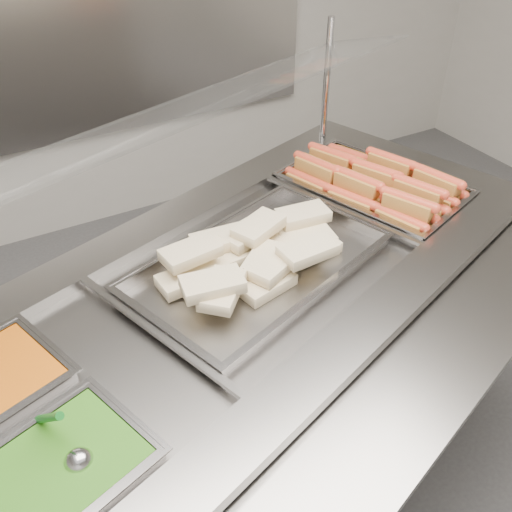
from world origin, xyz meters
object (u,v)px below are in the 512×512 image
pan_hotdogs (372,195)px  serving_spoon (74,454)px  pan_wraps (258,269)px  steam_counter (245,385)px  sneeze_guard (176,118)px

pan_hotdogs → serving_spoon: serving_spoon is taller
pan_hotdogs → serving_spoon: size_ratio=3.78×
serving_spoon → pan_wraps: bearing=31.0°
serving_spoon → steam_counter: bearing=32.2°
steam_counter → pan_wraps: size_ratio=2.65×
steam_counter → sneeze_guard: (-0.08, 0.23, 0.90)m
pan_hotdogs → pan_wraps: (-0.59, -0.20, 0.02)m
steam_counter → pan_hotdogs: 0.83m
pan_wraps → sneeze_guard: bearing=123.9°
pan_hotdogs → pan_wraps: same height
steam_counter → serving_spoon: size_ratio=12.29×
sneeze_guard → steam_counter: bearing=-71.5°
sneeze_guard → pan_hotdogs: 0.86m
pan_hotdogs → sneeze_guard: bearing=179.2°
pan_wraps → pan_hotdogs: bearing=18.5°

